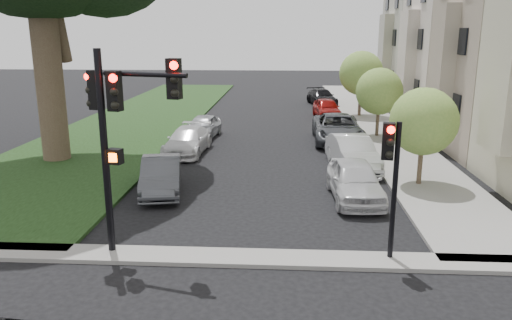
# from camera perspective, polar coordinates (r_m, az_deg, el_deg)

# --- Properties ---
(ground) EXTENTS (140.00, 140.00, 0.00)m
(ground) POSITION_cam_1_polar(r_m,az_deg,el_deg) (11.85, -1.49, -15.58)
(ground) COLOR black
(ground) RESTS_ON ground
(grass_strip) EXTENTS (8.00, 44.00, 0.12)m
(grass_strip) POSITION_cam_1_polar(r_m,az_deg,el_deg) (36.10, -12.61, 4.74)
(grass_strip) COLOR black
(grass_strip) RESTS_ON ground
(sidewalk_right) EXTENTS (3.50, 44.00, 0.12)m
(sidewalk_right) POSITION_cam_1_polar(r_m,az_deg,el_deg) (35.21, 12.95, 4.48)
(sidewalk_right) COLOR gray
(sidewalk_right) RESTS_ON ground
(sidewalk_cross) EXTENTS (60.00, 1.00, 0.12)m
(sidewalk_cross) POSITION_cam_1_polar(r_m,az_deg,el_deg) (13.58, -0.77, -11.14)
(sidewalk_cross) COLOR gray
(sidewalk_cross) RESTS_ON ground
(house_c) EXTENTS (7.70, 7.55, 15.97)m
(house_c) POSITION_cam_1_polar(r_m,az_deg,el_deg) (35.18, 23.39, 14.94)
(house_c) COLOR #AFA396
(house_c) RESTS_ON ground
(house_d) EXTENTS (7.70, 7.55, 15.97)m
(house_d) POSITION_cam_1_polar(r_m,az_deg,el_deg) (42.33, 19.93, 14.97)
(house_d) COLOR tan
(house_d) RESTS_ON ground
(small_tree_a) EXTENTS (2.60, 2.60, 3.90)m
(small_tree_a) POSITION_cam_1_polar(r_m,az_deg,el_deg) (20.19, 18.61, 4.18)
(small_tree_a) COLOR #3D2A1E
(small_tree_a) RESTS_ON ground
(small_tree_b) EXTENTS (2.66, 2.66, 3.99)m
(small_tree_b) POSITION_cam_1_polar(r_m,az_deg,el_deg) (29.33, 13.91, 7.61)
(small_tree_b) COLOR #3D2A1E
(small_tree_b) RESTS_ON ground
(small_tree_c) EXTENTS (3.11, 3.11, 4.66)m
(small_tree_c) POSITION_cam_1_polar(r_m,az_deg,el_deg) (36.37, 11.94, 9.67)
(small_tree_c) COLOR #3D2A1E
(small_tree_c) RESTS_ON ground
(traffic_signal_main) EXTENTS (2.70, 0.82, 5.53)m
(traffic_signal_main) POSITION_cam_1_polar(r_m,az_deg,el_deg) (13.33, -15.38, 4.82)
(traffic_signal_main) COLOR black
(traffic_signal_main) RESTS_ON ground
(traffic_signal_secondary) EXTENTS (0.49, 0.40, 3.76)m
(traffic_signal_secondary) POSITION_cam_1_polar(r_m,az_deg,el_deg) (13.13, 15.20, -0.66)
(traffic_signal_secondary) COLOR black
(traffic_signal_secondary) RESTS_ON ground
(car_parked_0) EXTENTS (1.90, 4.34, 1.45)m
(car_parked_0) POSITION_cam_1_polar(r_m,az_deg,el_deg) (18.37, 11.23, -2.28)
(car_parked_0) COLOR silver
(car_parked_0) RESTS_ON ground
(car_parked_1) EXTENTS (2.14, 4.61, 1.46)m
(car_parked_1) POSITION_cam_1_polar(r_m,az_deg,el_deg) (22.49, 10.96, 0.82)
(car_parked_1) COLOR silver
(car_parked_1) RESTS_ON ground
(car_parked_2) EXTENTS (2.59, 5.57, 1.54)m
(car_parked_2) POSITION_cam_1_polar(r_m,az_deg,el_deg) (27.81, 9.30, 3.56)
(car_parked_2) COLOR #3F4247
(car_parked_2) RESTS_ON ground
(car_parked_3) EXTENTS (2.03, 4.16, 1.36)m
(car_parked_3) POSITION_cam_1_polar(r_m,az_deg,el_deg) (35.88, 8.09, 5.89)
(car_parked_3) COLOR maroon
(car_parked_3) RESTS_ON ground
(car_parked_4) EXTENTS (2.68, 4.74, 1.30)m
(car_parked_4) POSITION_cam_1_polar(r_m,az_deg,el_deg) (42.24, 7.53, 7.13)
(car_parked_4) COLOR black
(car_parked_4) RESTS_ON ground
(car_parked_5) EXTENTS (2.18, 4.27, 1.34)m
(car_parked_5) POSITION_cam_1_polar(r_m,az_deg,el_deg) (19.16, -10.78, -1.74)
(car_parked_5) COLOR #3F4247
(car_parked_5) RESTS_ON ground
(car_parked_6) EXTENTS (2.06, 4.56, 1.30)m
(car_parked_6) POSITION_cam_1_polar(r_m,az_deg,el_deg) (25.18, -7.82, 2.20)
(car_parked_6) COLOR silver
(car_parked_6) RESTS_ON ground
(car_parked_7) EXTENTS (1.91, 4.00, 1.32)m
(car_parked_7) POSITION_cam_1_polar(r_m,az_deg,el_deg) (28.79, -6.08, 3.82)
(car_parked_7) COLOR #999BA0
(car_parked_7) RESTS_ON ground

